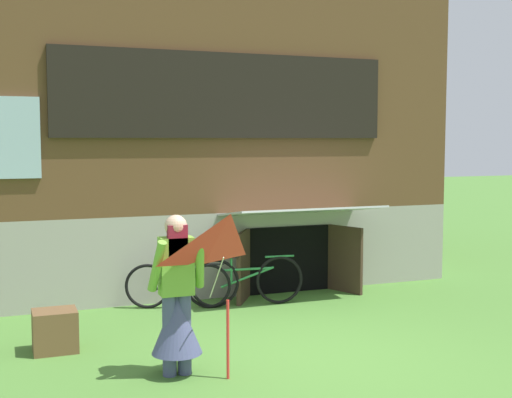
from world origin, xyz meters
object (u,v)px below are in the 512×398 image
(person, at_px, (177,308))
(kite, at_px, (231,252))
(bicycle_black, at_px, (178,285))
(bicycle_green, at_px, (247,280))
(wooden_crate, at_px, (55,331))

(person, relative_size, kite, 1.02)
(kite, relative_size, bicycle_black, 1.13)
(bicycle_green, distance_m, wooden_crate, 3.05)
(bicycle_black, bearing_deg, wooden_crate, -122.07)
(person, xyz_separation_m, bicycle_green, (1.68, 2.48, -0.33))
(wooden_crate, bearing_deg, bicycle_green, 23.57)
(person, xyz_separation_m, bicycle_black, (0.70, 2.69, -0.36))
(kite, relative_size, bicycle_green, 0.97)
(person, bearing_deg, bicycle_green, 73.05)
(wooden_crate, bearing_deg, kite, -48.48)
(kite, distance_m, wooden_crate, 2.56)
(person, height_order, wooden_crate, person)
(bicycle_green, xyz_separation_m, wooden_crate, (-2.79, -1.22, -0.13))
(bicycle_green, height_order, wooden_crate, bicycle_green)
(person, relative_size, wooden_crate, 3.38)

